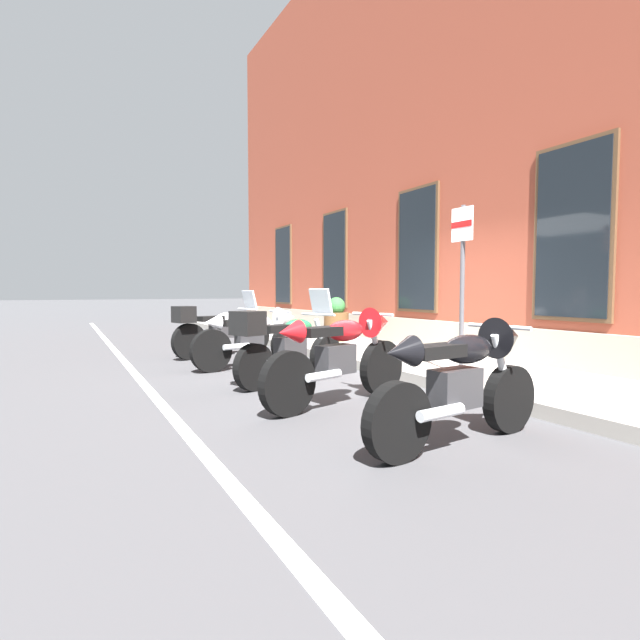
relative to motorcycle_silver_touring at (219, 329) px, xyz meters
name	(u,v)px	position (x,y,z in m)	size (l,w,h in m)	color
ground_plane	(373,374)	(3.05, 1.50, -0.54)	(140.00, 140.00, 0.00)	#38383A
sidewalk	(430,364)	(3.05, 2.62, -0.46)	(29.57, 2.24, 0.15)	gray
lane_stripe	(154,395)	(3.05, -1.70, -0.53)	(29.57, 0.12, 0.01)	silver
brick_pub_facade	(585,96)	(3.05, 6.43, 4.52)	(23.57, 5.46, 10.12)	brown
motorcycle_silver_touring	(219,329)	(0.00, 0.00, 0.00)	(0.92, 2.11, 1.28)	black
motorcycle_white_sport	(256,335)	(1.57, 0.18, 0.01)	(0.67, 2.13, 1.00)	black
motorcycle_green_touring	(287,344)	(3.14, 0.04, 0.01)	(1.01, 1.94, 1.31)	black
motorcycle_red_sport	(344,352)	(4.48, 0.14, 0.04)	(0.79, 2.11, 1.08)	black
motorcycle_black_sport	(466,376)	(6.20, 0.28, 0.03)	(0.62, 1.98, 1.04)	black
parking_sign	(462,265)	(4.36, 2.02, 1.08)	(0.36, 0.07, 2.24)	#4C4C51
barrel_planter	(336,322)	(-0.25, 2.76, 0.04)	(0.58, 0.58, 0.97)	brown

